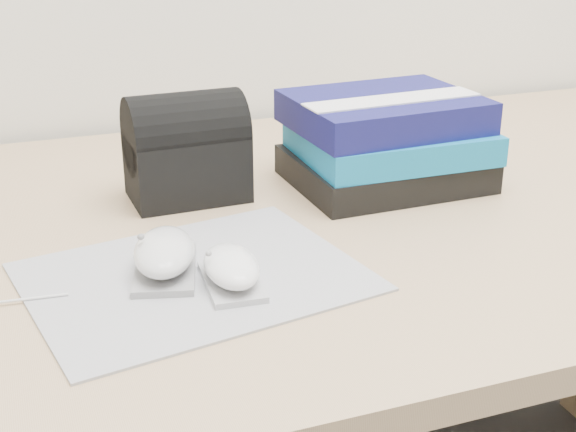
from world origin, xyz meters
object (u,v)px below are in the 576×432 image
object	(u,v)px
mouse_rear	(164,255)
pouch	(186,148)
mouse_front	(231,269)
book_stack	(386,141)
desk	(299,346)

from	to	relation	value
mouse_rear	pouch	xyz separation A→B (m)	(0.07, 0.21, 0.04)
mouse_front	book_stack	world-z (taller)	book_stack
mouse_rear	book_stack	size ratio (longest dim) A/B	0.50
desk	book_stack	bearing A→B (deg)	-7.99
book_stack	mouse_front	bearing A→B (deg)	-141.60
pouch	mouse_front	bearing A→B (deg)	-94.19
mouse_rear	book_stack	distance (m)	0.37
desk	mouse_rear	world-z (taller)	mouse_rear
mouse_rear	desk	bearing A→B (deg)	40.65
book_stack	pouch	distance (m)	0.26
mouse_front	book_stack	distance (m)	0.35
mouse_front	pouch	world-z (taller)	pouch
desk	mouse_front	world-z (taller)	mouse_front
pouch	mouse_rear	bearing A→B (deg)	-109.74
desk	mouse_rear	bearing A→B (deg)	-139.35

